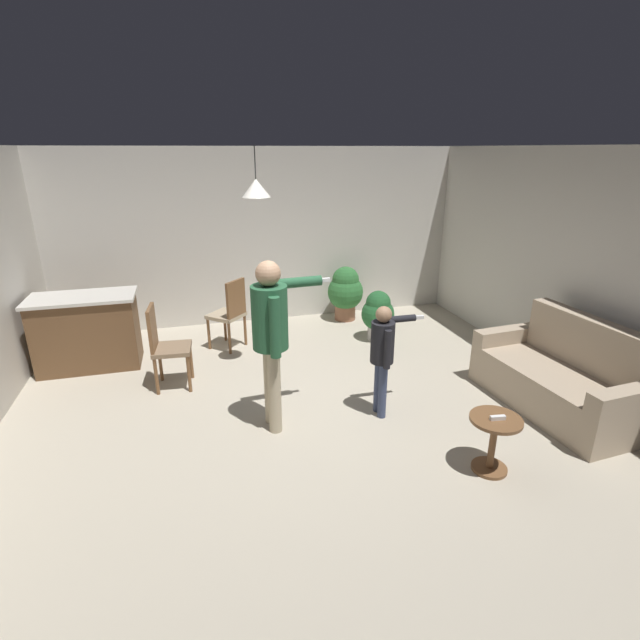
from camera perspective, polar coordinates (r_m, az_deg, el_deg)
The scene contains 14 objects.
ground at distance 5.12m, azimuth -0.85°, elevation -11.40°, with size 7.68×7.68×0.00m, color #B2A893.
wall_back at distance 7.63m, azimuth -7.06°, elevation 9.85°, with size 6.40×0.10×2.70m, color beige.
wall_right at distance 6.17m, azimuth 29.31°, elevation 5.07°, with size 0.10×6.40×2.70m, color beige.
couch_floral at distance 5.75m, azimuth 26.87°, elevation -6.33°, with size 0.97×1.85×1.00m.
kitchen_counter at distance 6.70m, azimuth -26.16°, elevation -1.26°, with size 1.26×0.66×0.95m.
side_table_by_couch at distance 4.45m, azimuth 20.11°, elevation -13.13°, with size 0.44×0.44×0.52m.
person_adult at distance 4.51m, azimuth -5.83°, elevation -0.98°, with size 0.83×0.54×1.71m.
person_child at distance 4.86m, azimuth 7.60°, elevation -3.47°, with size 0.62×0.35×1.20m.
dining_chair_by_counter at distance 5.75m, azimuth -18.15°, elevation -2.74°, with size 0.45×0.45×1.00m.
dining_chair_near_wall at distance 6.67m, azimuth -10.76°, elevation 1.03°, with size 0.59×0.59×1.00m.
potted_plant_corner at distance 6.96m, azimuth 6.97°, elevation 0.84°, with size 0.48×0.48×0.74m.
potted_plant_by_wall at distance 7.73m, azimuth 3.07°, elevation 3.53°, with size 0.58×0.58×0.89m.
spare_remote_on_table at distance 4.32m, azimuth 20.57°, elevation -10.94°, with size 0.04×0.13×0.04m, color white.
ceiling_light_pendant at distance 5.51m, azimuth -7.68°, elevation 15.45°, with size 0.32×0.32×0.55m.
Camera 1 is at (-1.09, -4.24, 2.66)m, focal length 26.64 mm.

